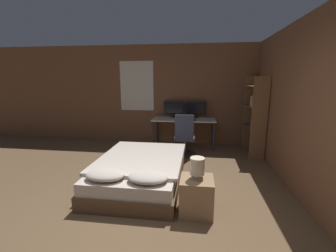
% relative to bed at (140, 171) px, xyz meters
% --- Properties ---
extents(ground_plane, '(20.00, 20.00, 0.00)m').
position_rel_bed_xyz_m(ground_plane, '(0.30, -1.27, -0.23)').
color(ground_plane, brown).
extents(wall_back, '(12.00, 0.08, 2.70)m').
position_rel_bed_xyz_m(wall_back, '(0.29, 2.71, 1.12)').
color(wall_back, brown).
rests_on(wall_back, ground_plane).
extents(wall_side_right, '(0.06, 12.00, 2.70)m').
position_rel_bed_xyz_m(wall_side_right, '(2.50, 0.23, 1.12)').
color(wall_side_right, brown).
rests_on(wall_side_right, ground_plane).
extents(bed, '(1.41, 2.02, 0.54)m').
position_rel_bed_xyz_m(bed, '(0.00, 0.00, 0.00)').
color(bed, brown).
rests_on(bed, ground_plane).
extents(nightstand, '(0.44, 0.43, 0.49)m').
position_rel_bed_xyz_m(nightstand, '(0.97, -0.74, 0.01)').
color(nightstand, '#997551').
rests_on(nightstand, ground_plane).
extents(bedside_lamp, '(0.19, 0.19, 0.29)m').
position_rel_bed_xyz_m(bedside_lamp, '(0.97, -0.74, 0.43)').
color(bedside_lamp, gray).
rests_on(bedside_lamp, nightstand).
extents(desk, '(1.64, 0.68, 0.76)m').
position_rel_bed_xyz_m(desk, '(0.59, 2.30, 0.44)').
color(desk, beige).
rests_on(desk, ground_plane).
extents(monitor_left, '(0.55, 0.16, 0.43)m').
position_rel_bed_xyz_m(monitor_left, '(0.29, 2.54, 0.78)').
color(monitor_left, black).
rests_on(monitor_left, desk).
extents(monitor_right, '(0.55, 0.16, 0.43)m').
position_rel_bed_xyz_m(monitor_right, '(0.89, 2.54, 0.78)').
color(monitor_right, black).
rests_on(monitor_right, desk).
extents(keyboard, '(0.40, 0.13, 0.02)m').
position_rel_bed_xyz_m(keyboard, '(0.59, 2.06, 0.53)').
color(keyboard, black).
rests_on(keyboard, desk).
extents(computer_mouse, '(0.07, 0.05, 0.04)m').
position_rel_bed_xyz_m(computer_mouse, '(0.88, 2.06, 0.54)').
color(computer_mouse, black).
rests_on(computer_mouse, desk).
extents(office_chair, '(0.52, 0.52, 1.00)m').
position_rel_bed_xyz_m(office_chair, '(0.66, 1.58, 0.16)').
color(office_chair, black).
rests_on(office_chair, ground_plane).
extents(bookshelf, '(0.34, 0.92, 1.84)m').
position_rel_bed_xyz_m(bookshelf, '(2.28, 1.87, 0.80)').
color(bookshelf, brown).
rests_on(bookshelf, ground_plane).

